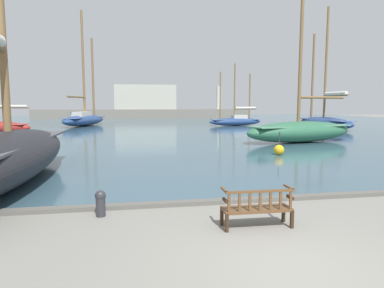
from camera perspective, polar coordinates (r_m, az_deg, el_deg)
ground_plane at (r=6.62m, az=15.57°, el=-18.77°), size 160.00×160.00×0.00m
harbor_water at (r=49.52m, az=-7.00°, el=3.37°), size 100.00×80.00×0.08m
quay_edge_kerb at (r=9.99m, az=5.88°, el=-9.42°), size 40.00×0.30×0.12m
park_bench at (r=8.09m, az=10.81°, el=-10.33°), size 1.61×0.54×0.92m
sailboat_far_port at (r=13.40m, az=-28.65°, el=-1.02°), size 2.73×11.86×16.83m
sailboat_nearest_starboard at (r=41.29m, az=21.26°, el=3.75°), size 2.90×9.49×13.32m
sailboat_nearest_port at (r=46.09m, az=-17.53°, el=4.22°), size 5.86×10.24×14.41m
sailboat_centre_channel at (r=44.47m, az=7.33°, el=3.97°), size 7.43×2.87×7.86m
sailboat_outer_starboard at (r=26.00m, az=17.64°, el=2.21°), size 9.41×4.48×11.32m
mooring_bollard at (r=9.02m, az=-15.00°, el=-9.29°), size 0.27×0.27×0.67m
channel_buoy at (r=19.14m, az=14.29°, el=-0.92°), size 0.56×0.56×1.26m
far_breakwater at (r=67.05m, az=-7.62°, el=6.02°), size 41.46×2.40×6.54m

